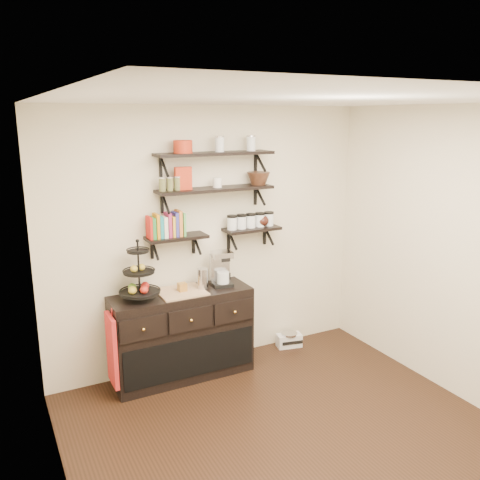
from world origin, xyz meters
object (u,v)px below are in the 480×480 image
fruit_stand (140,280)px  radio (289,340)px  sideboard (182,335)px  coffee_maker (221,269)px

fruit_stand → radio: bearing=2.3°
sideboard → fruit_stand: size_ratio=2.50×
fruit_stand → coffee_maker: (0.86, 0.02, -0.02)m
fruit_stand → coffee_maker: fruit_stand is taller
fruit_stand → radio: fruit_stand is taller
radio → coffee_maker: bearing=-165.1°
sideboard → coffee_maker: size_ratio=3.84×
sideboard → radio: size_ratio=4.61×
sideboard → fruit_stand: bearing=179.4°
fruit_stand → sideboard: bearing=-0.6°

